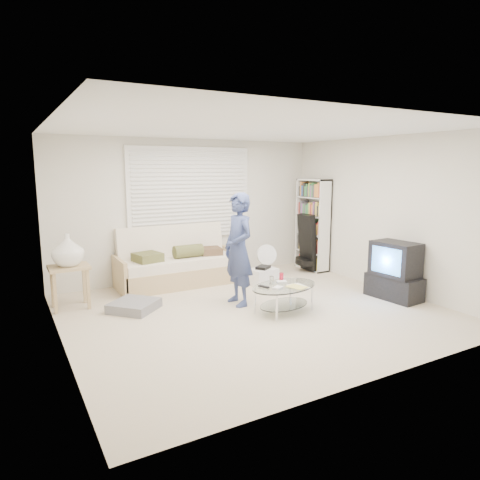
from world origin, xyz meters
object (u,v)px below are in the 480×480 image
coffee_table (284,291)px  tv_unit (395,271)px  bookshelf (312,225)px  futon_sofa (178,266)px

coffee_table → tv_unit: bearing=-9.1°
bookshelf → coffee_table: 2.78m
futon_sofa → tv_unit: 3.55m
bookshelf → coffee_table: bearing=-136.7°
bookshelf → tv_unit: bookshelf is taller
tv_unit → coffee_table: 1.88m
futon_sofa → bookshelf: 2.80m
futon_sofa → coffee_table: (0.75, -2.10, -0.02)m
futon_sofa → coffee_table: futon_sofa is taller
tv_unit → coffee_table: bearing=170.9°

